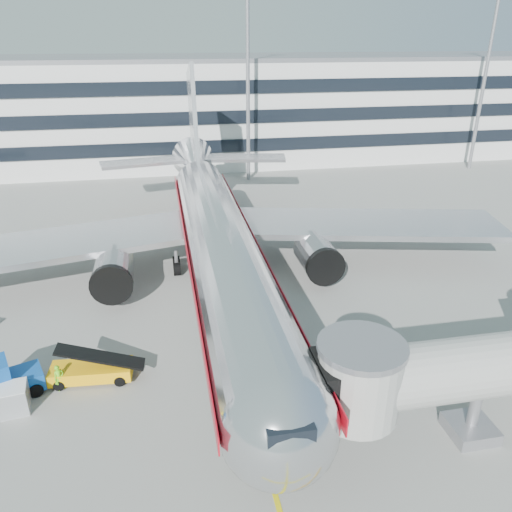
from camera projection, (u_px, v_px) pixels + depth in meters
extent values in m
plane|color=gray|center=(240.00, 364.00, 30.71)|extent=(180.00, 180.00, 0.00)
cube|color=#DAC50B|center=(220.00, 290.00, 39.68)|extent=(0.25, 70.00, 0.01)
cylinder|color=silver|center=(222.00, 251.00, 36.18)|extent=(5.00, 36.00, 5.00)
sphere|color=silver|center=(278.00, 426.00, 20.03)|extent=(5.00, 5.00, 5.00)
cone|color=silver|center=(196.00, 167.00, 56.57)|extent=(5.00, 10.00, 5.00)
cube|color=black|center=(288.00, 431.00, 18.23)|extent=(1.80, 1.20, 0.90)
cube|color=#B7B7BC|center=(361.00, 224.00, 43.68)|extent=(24.95, 12.07, 0.50)
cube|color=#B7B7BC|center=(49.00, 245.00, 39.20)|extent=(24.95, 12.07, 0.50)
cylinder|color=#99999E|center=(318.00, 257.00, 40.17)|extent=(3.00, 4.20, 3.00)
cylinder|color=#99999E|center=(113.00, 273.00, 37.41)|extent=(3.00, 4.20, 3.00)
cylinder|color=black|center=(326.00, 267.00, 38.37)|extent=(3.10, 0.50, 3.10)
cylinder|color=black|center=(111.00, 285.00, 35.61)|extent=(3.10, 0.50, 3.10)
cube|color=#B7B7BC|center=(194.00, 127.00, 55.23)|extent=(0.45, 9.39, 13.72)
cube|color=#B7B7BC|center=(242.00, 158.00, 58.17)|extent=(10.41, 4.94, 0.35)
cube|color=#B7B7BC|center=(146.00, 162.00, 56.28)|extent=(10.41, 4.94, 0.35)
cylinder|color=gray|center=(267.00, 450.00, 23.17)|extent=(0.24, 0.24, 1.80)
cylinder|color=black|center=(267.00, 458.00, 23.35)|extent=(0.35, 0.90, 0.90)
cylinder|color=gray|center=(250.00, 255.00, 43.42)|extent=(0.30, 0.30, 2.00)
cylinder|color=gray|center=(176.00, 261.00, 42.31)|extent=(0.30, 0.30, 2.00)
cube|color=#A80C18|center=(256.00, 245.00, 36.49)|extent=(0.06, 38.00, 0.90)
cube|color=#A80C18|center=(187.00, 250.00, 35.62)|extent=(0.06, 38.00, 0.90)
cylinder|color=#A8A8A3|center=(484.00, 366.00, 23.63)|extent=(13.00, 3.00, 3.00)
cylinder|color=#A8A8A3|center=(359.00, 382.00, 22.55)|extent=(3.80, 3.80, 3.40)
cylinder|color=gray|center=(362.00, 347.00, 21.78)|extent=(4.00, 4.00, 0.30)
cube|color=black|center=(331.00, 385.00, 22.33)|extent=(1.40, 2.60, 2.60)
cylinder|color=gray|center=(474.00, 409.00, 24.69)|extent=(0.56, 0.56, 3.20)
cube|color=gray|center=(470.00, 429.00, 25.20)|extent=(2.20, 2.20, 0.70)
cylinder|color=black|center=(454.00, 431.00, 25.05)|extent=(0.35, 0.70, 0.70)
cylinder|color=black|center=(486.00, 426.00, 25.36)|extent=(0.35, 0.70, 0.70)
cube|color=silver|center=(182.00, 110.00, 79.69)|extent=(150.00, 24.00, 15.00)
cube|color=black|center=(188.00, 147.00, 70.26)|extent=(150.00, 0.30, 1.80)
cube|color=black|center=(186.00, 118.00, 68.64)|extent=(150.00, 0.30, 1.80)
cube|color=black|center=(184.00, 88.00, 67.01)|extent=(150.00, 0.30, 1.80)
cube|color=gray|center=(178.00, 58.00, 76.52)|extent=(150.00, 24.00, 0.60)
cylinder|color=gray|center=(248.00, 86.00, 64.69)|extent=(0.50, 0.50, 25.00)
cylinder|color=gray|center=(484.00, 81.00, 70.55)|extent=(0.50, 0.50, 25.00)
cube|color=#F6AC0A|center=(91.00, 371.00, 29.12)|extent=(4.77, 2.03, 0.74)
cube|color=black|center=(89.00, 358.00, 28.74)|extent=(4.96, 1.52, 1.62)
cylinder|color=black|center=(65.00, 369.00, 29.72)|extent=(0.65, 0.34, 0.64)
cylinder|color=black|center=(59.00, 385.00, 28.38)|extent=(0.65, 0.34, 0.64)
cylinder|color=black|center=(123.00, 365.00, 30.08)|extent=(0.65, 0.34, 0.64)
cylinder|color=black|center=(120.00, 381.00, 28.74)|extent=(0.65, 0.34, 0.64)
cube|color=#0E489B|center=(12.00, 383.00, 27.88)|extent=(3.63, 2.85, 1.02)
cylinder|color=black|center=(30.00, 374.00, 29.17)|extent=(0.87, 0.61, 0.80)
cylinder|color=black|center=(36.00, 390.00, 27.85)|extent=(0.87, 0.61, 0.80)
cube|color=silver|center=(14.00, 399.00, 26.64)|extent=(1.65, 1.65, 1.49)
cube|color=white|center=(11.00, 388.00, 26.33)|extent=(1.65, 1.65, 0.06)
imported|color=#73D716|center=(59.00, 378.00, 28.20)|extent=(0.70, 0.65, 1.62)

